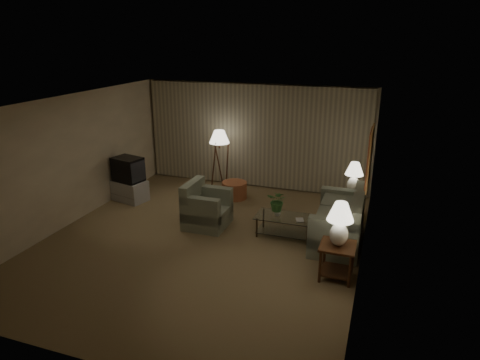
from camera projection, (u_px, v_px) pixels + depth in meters
name	position (u px, v px, depth m)	size (l,w,h in m)	color
ground	(203.00, 240.00, 8.44)	(7.00, 7.00, 0.00)	olive
room_shell	(230.00, 137.00, 9.22)	(6.04, 7.02, 2.72)	beige
sofa	(338.00, 222.00, 8.28)	(1.81, 0.93, 0.79)	gray
armchair	(207.00, 209.00, 8.97)	(0.90, 0.85, 0.75)	gray
side_table_near	(337.00, 255.00, 7.02)	(0.57, 0.57, 0.60)	#381F0F
side_table_far	(352.00, 201.00, 9.35)	(0.49, 0.41, 0.60)	#381F0F
table_lamp_near	(340.00, 220.00, 6.82)	(0.43, 0.43, 0.75)	white
table_lamp_far	(354.00, 175.00, 9.16)	(0.39, 0.39, 0.68)	white
coffee_table	(284.00, 223.00, 8.55)	(1.15, 0.63, 0.41)	silver
tv_cabinet	(130.00, 190.00, 10.40)	(0.92, 0.69, 0.50)	#A1A1A4
crt_tv	(128.00, 169.00, 10.23)	(0.77, 0.63, 0.58)	black
floor_lamp	(220.00, 159.00, 10.93)	(0.51, 0.51, 1.58)	#381F0F
ottoman	(234.00, 190.00, 10.56)	(0.62, 0.62, 0.41)	#B3643C
vase	(277.00, 212.00, 8.53)	(0.14, 0.14, 0.14)	silver
flowers	(278.00, 199.00, 8.43)	(0.39, 0.34, 0.44)	#3A7634
book	(296.00, 220.00, 8.34)	(0.15, 0.20, 0.02)	olive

